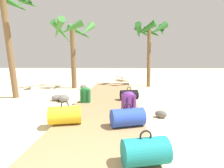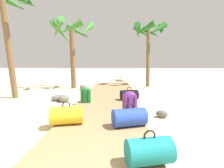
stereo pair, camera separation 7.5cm
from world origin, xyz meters
The scene contains 16 objects.
ground_plane centered at (0.00, 3.68, 0.00)m, with size 60.00×60.00×0.00m, color beige.
boardwalk centered at (0.00, 4.60, 0.04)m, with size 1.93×9.20×0.08m, color #9E7A51.
duffel_bag_teal centered at (0.76, 0.67, 0.26)m, with size 0.65×0.48×0.46m.
backpack_green centered at (-0.68, 4.03, 0.34)m, with size 0.31×0.23×0.50m.
backpack_purple centered at (0.65, 2.80, 0.38)m, with size 0.36×0.33×0.58m.
duffel_bag_blue centered at (0.59, 2.00, 0.27)m, with size 0.75×0.55×0.48m.
duffel_bag_yellow centered at (-0.73, 2.07, 0.27)m, with size 0.73×0.52×0.49m.
duffel_bag_black centered at (0.74, 4.48, 0.25)m, with size 0.65×0.48×0.46m.
palm_tree_near_left centered at (-3.52, 4.73, 3.42)m, with size 2.37×2.47×4.16m.
palm_tree_far_right centered at (2.04, 8.39, 2.84)m, with size 1.88×1.89×3.51m.
palm_tree_far_left centered at (-1.98, 7.50, 2.70)m, with size 2.20×2.18×3.50m.
lounge_chair centered at (0.68, 11.12, 0.33)m, with size 1.08×1.63×0.81m.
rock_right_far centered at (1.46, 2.82, 0.09)m, with size 0.30×0.22×0.18m, color #5B5651.
rock_left_far centered at (-1.78, 4.61, 0.11)m, with size 0.42×0.50×0.21m, color slate.
rock_left_mid centered at (-1.39, 7.13, 0.12)m, with size 0.36×0.35×0.24m, color slate.
rock_left_near centered at (-1.52, 4.41, 0.12)m, with size 0.37×0.36×0.24m, color slate.
Camera 2 is at (0.36, -1.46, 1.40)m, focal length 28.04 mm.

